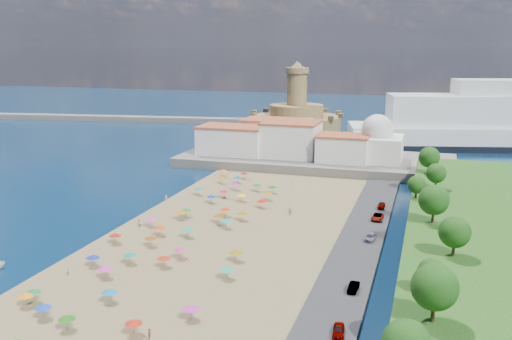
% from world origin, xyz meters
% --- Properties ---
extents(ground, '(700.00, 700.00, 0.00)m').
position_xyz_m(ground, '(0.00, 0.00, 0.00)').
color(ground, '#071938').
rests_on(ground, ground).
extents(terrace, '(90.00, 36.00, 3.00)m').
position_xyz_m(terrace, '(10.00, 73.00, 1.50)').
color(terrace, '#59544C').
rests_on(terrace, ground).
extents(jetty, '(18.00, 70.00, 2.40)m').
position_xyz_m(jetty, '(-12.00, 108.00, 1.20)').
color(jetty, '#59544C').
rests_on(jetty, ground).
extents(breakwater, '(199.03, 34.77, 2.60)m').
position_xyz_m(breakwater, '(-110.00, 153.00, 1.30)').
color(breakwater, '#59544C').
rests_on(breakwater, ground).
extents(waterfront_buildings, '(57.00, 29.00, 11.00)m').
position_xyz_m(waterfront_buildings, '(-3.05, 73.64, 7.88)').
color(waterfront_buildings, silver).
rests_on(waterfront_buildings, terrace).
extents(domed_building, '(16.00, 16.00, 15.00)m').
position_xyz_m(domed_building, '(30.00, 71.00, 8.97)').
color(domed_building, silver).
rests_on(domed_building, terrace).
extents(fortress, '(40.00, 40.00, 32.40)m').
position_xyz_m(fortress, '(-12.00, 138.00, 6.68)').
color(fortress, olive).
rests_on(fortress, ground).
extents(beach_parasols, '(30.17, 116.82, 2.20)m').
position_xyz_m(beach_parasols, '(-1.60, -11.76, 2.15)').
color(beach_parasols, gray).
rests_on(beach_parasols, beach).
extents(beachgoers, '(34.58, 93.60, 1.89)m').
position_xyz_m(beachgoers, '(-0.59, -0.28, 1.12)').
color(beachgoers, tan).
rests_on(beachgoers, beach).
extents(parked_cars, '(2.54, 68.63, 1.40)m').
position_xyz_m(parked_cars, '(36.00, -0.73, 1.38)').
color(parked_cars, gray).
rests_on(parked_cars, promenade).
extents(hillside_trees, '(11.60, 105.59, 7.48)m').
position_xyz_m(hillside_trees, '(47.49, -8.79, 10.11)').
color(hillside_trees, '#382314').
rests_on(hillside_trees, hillside).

